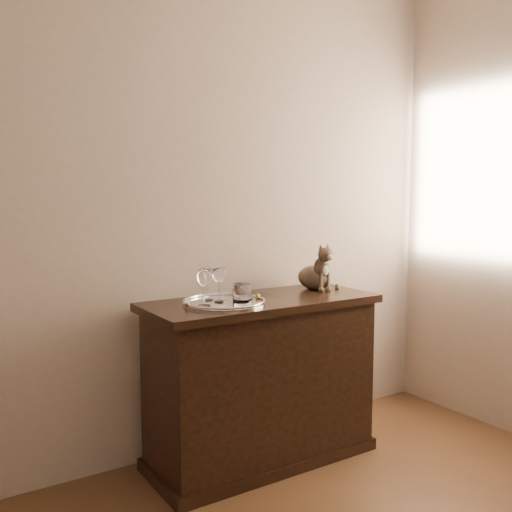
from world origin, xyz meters
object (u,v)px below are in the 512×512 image
Objects in this scene: tray at (224,303)px; wine_glass_c at (204,287)px; wine_glass_b at (208,283)px; cat at (314,266)px; wine_glass_d at (219,283)px; tumbler_a at (241,293)px; tumbler_c at (245,292)px; sideboard at (261,380)px.

wine_glass_c is (-0.12, -0.03, 0.09)m from tray.
cat is at bearing 1.84° from wine_glass_b.
wine_glass_d is 2.00× the size of tumbler_a.
tray is at bearing 176.00° from tumbler_c.
tumbler_a reaches higher than tray.
tumbler_a is at bearing -139.14° from tumbler_c.
cat is at bearing 8.17° from wine_glass_d.
cat is at bearing 12.51° from sideboard.
tray is 4.38× the size of tumbler_a.
tray is at bearing 15.15° from wine_glass_c.
wine_glass_b is 0.17m from tumbler_a.
wine_glass_b is 0.65× the size of cat.
tray is 0.10m from wine_glass_d.
wine_glass_b is at bearing 151.32° from tumbler_c.
tumbler_c is at bearing -28.68° from wine_glass_b.
sideboard is at bearing 0.64° from wine_glass_d.
tray is 2.19× the size of wine_glass_d.
wine_glass_d is at bearing 21.33° from wine_glass_c.
cat is (0.63, 0.10, 0.13)m from tray.
wine_glass_b reaches higher than tray.
wine_glass_b is at bearing 165.43° from sideboard.
wine_glass_b is at bearing 130.38° from tumbler_a.
sideboard is at bearing 20.92° from tumbler_a.
tray is 0.10m from tumbler_a.
tray is at bearing -177.54° from sideboard.
wine_glass_c is at bearing -158.67° from wine_glass_d.
cat reaches higher than tray.
cat reaches higher than sideboard.
wine_glass_d is at bearing 173.72° from tumbler_c.
wine_glass_d is 2.28× the size of tumbler_c.
tray reaches higher than sideboard.
tumbler_c is 0.54m from cat.
sideboard is at bearing 7.10° from wine_glass_c.
cat is at bearing 9.04° from tray.
tumbler_c is at bearing -6.28° from wine_glass_d.
wine_glass_d reaches higher than tray.
wine_glass_b reaches higher than sideboard.
cat is at bearing 14.90° from tumbler_a.
wine_glass_d reaches higher than wine_glass_b.
wine_glass_c is at bearing -173.88° from tumbler_c.
sideboard is 4.63× the size of cat.
tumbler_c is at bearing 6.12° from wine_glass_c.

